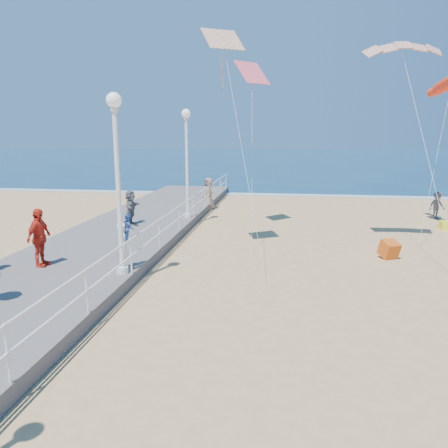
# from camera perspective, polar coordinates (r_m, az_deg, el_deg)

# --- Properties ---
(ground) EXTENTS (160.00, 160.00, 0.00)m
(ground) POSITION_cam_1_polar(r_m,az_deg,el_deg) (13.01, 9.82, -9.05)
(ground) COLOR tan
(ground) RESTS_ON ground
(ocean) EXTENTS (160.00, 90.00, 0.05)m
(ocean) POSITION_cam_1_polar(r_m,az_deg,el_deg) (77.30, 8.57, 8.34)
(ocean) COLOR #0D2F4E
(ocean) RESTS_ON ground
(surf_line) EXTENTS (160.00, 1.20, 0.04)m
(surf_line) POSITION_cam_1_polar(r_m,az_deg,el_deg) (32.98, 8.91, 3.76)
(surf_line) COLOR white
(surf_line) RESTS_ON ground
(boardwalk) EXTENTS (5.00, 44.00, 0.40)m
(boardwalk) POSITION_cam_1_polar(r_m,az_deg,el_deg) (14.72, -20.96, -6.37)
(boardwalk) COLOR slate
(boardwalk) RESTS_ON ground
(railing) EXTENTS (0.05, 42.00, 0.55)m
(railing) POSITION_cam_1_polar(r_m,az_deg,el_deg) (13.42, -12.09, -2.89)
(railing) COLOR white
(railing) RESTS_ON boardwalk
(lamp_post_mid) EXTENTS (0.44, 0.44, 5.32)m
(lamp_post_mid) POSITION_cam_1_polar(r_m,az_deg,el_deg) (13.13, -13.79, 7.40)
(lamp_post_mid) COLOR white
(lamp_post_mid) RESTS_ON boardwalk
(lamp_post_far) EXTENTS (0.44, 0.44, 5.32)m
(lamp_post_far) POSITION_cam_1_polar(r_m,az_deg,el_deg) (21.73, -4.89, 9.34)
(lamp_post_far) COLOR white
(lamp_post_far) RESTS_ON boardwalk
(woman_holding_toddler) EXTENTS (0.51, 0.62, 1.48)m
(woman_holding_toddler) POSITION_cam_1_polar(r_m,az_deg,el_deg) (13.98, -13.02, -2.80)
(woman_holding_toddler) COLOR white
(woman_holding_toddler) RESTS_ON boardwalk
(toddler_held) EXTENTS (0.45, 0.51, 0.88)m
(toddler_held) POSITION_cam_1_polar(r_m,az_deg,el_deg) (13.94, -12.33, -0.49)
(toddler_held) COLOR #2E56AF
(toddler_held) RESTS_ON boardwalk
(spectator_3) EXTENTS (0.53, 1.13, 1.87)m
(spectator_3) POSITION_cam_1_polar(r_m,az_deg,el_deg) (15.03, -23.00, -1.65)
(spectator_3) COLOR red
(spectator_3) RESTS_ON boardwalk
(spectator_5) EXTENTS (0.59, 1.52, 1.60)m
(spectator_5) POSITION_cam_1_polar(r_m,az_deg,el_deg) (20.70, -12.08, 2.13)
(spectator_5) COLOR slate
(spectator_5) RESTS_ON boardwalk
(beach_walker_a) EXTENTS (1.10, 0.87, 1.49)m
(beach_walker_a) POSITION_cam_1_polar(r_m,az_deg,el_deg) (26.25, 26.06, 2.20)
(beach_walker_a) COLOR #57565B
(beach_walker_a) RESTS_ON ground
(beach_walker_c) EXTENTS (1.11, 1.09, 1.93)m
(beach_walker_c) POSITION_cam_1_polar(r_m,az_deg,el_deg) (26.64, -2.00, 4.01)
(beach_walker_c) COLOR gray
(beach_walker_c) RESTS_ON ground
(box_kite) EXTENTS (0.81, 0.88, 0.74)m
(box_kite) POSITION_cam_1_polar(r_m,az_deg,el_deg) (17.33, 20.75, -3.30)
(box_kite) COLOR red
(box_kite) RESTS_ON ground
(beach_chair_left) EXTENTS (0.55, 0.55, 0.40)m
(beach_chair_left) POSITION_cam_1_polar(r_m,az_deg,el_deg) (23.68, 27.05, -0.17)
(beach_chair_left) COLOR #FAF61A
(beach_chair_left) RESTS_ON ground
(kite_parafoil) EXTENTS (2.86, 0.94, 0.65)m
(kite_parafoil) POSITION_cam_1_polar(r_m,az_deg,el_deg) (18.88, 22.36, 20.80)
(kite_parafoil) COLOR #C44417
(kite_windsock) EXTENTS (1.00, 2.64, 1.07)m
(kite_windsock) POSITION_cam_1_polar(r_m,az_deg,el_deg) (22.97, 27.09, 15.98)
(kite_windsock) COLOR red
(kite_diamond_pink) EXTENTS (1.70, 1.71, 1.07)m
(kite_diamond_pink) POSITION_cam_1_polar(r_m,az_deg,el_deg) (21.02, 3.69, 19.13)
(kite_diamond_pink) COLOR #F35966
(kite_diamond_redwhite) EXTENTS (1.65, 1.55, 0.85)m
(kite_diamond_redwhite) POSITION_cam_1_polar(r_m,az_deg,el_deg) (16.68, -0.18, 23.01)
(kite_diamond_redwhite) COLOR #C85517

